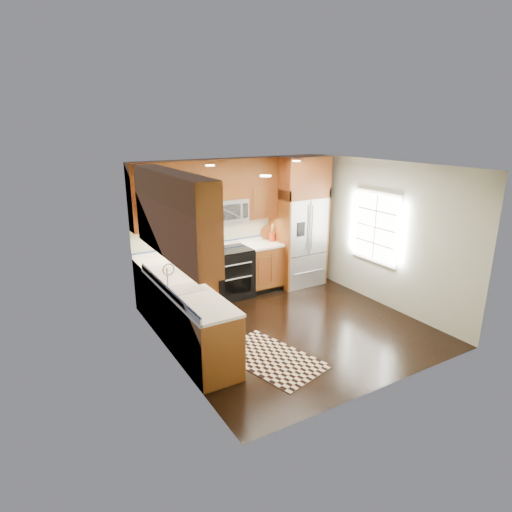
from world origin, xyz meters
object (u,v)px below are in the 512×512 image
range (230,273)px  utensil_crock (272,235)px  rug (271,358)px  knife_block (206,245)px  refrigerator (299,222)px

range → utensil_crock: bearing=5.4°
rug → knife_block: knife_block is taller
range → utensil_crock: utensil_crock is taller
rug → knife_block: bearing=72.4°
refrigerator → knife_block: size_ratio=9.39×
knife_block → rug: bearing=-93.1°
utensil_crock → knife_block: bearing=179.4°
knife_block → utensil_crock: bearing=-0.6°
range → rug: size_ratio=0.63×
range → utensil_crock: size_ratio=2.65×
refrigerator → utensil_crock: 0.61m
utensil_crock → range: bearing=-174.6°
refrigerator → rug: (-2.12, -2.32, -1.30)m
refrigerator → utensil_crock: size_ratio=7.29×
rug → utensil_crock: 3.10m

